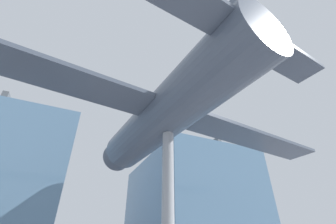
{
  "coord_description": "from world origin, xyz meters",
  "views": [
    {
      "loc": [
        -3.52,
        -7.79,
        1.89
      ],
      "look_at": [
        0.0,
        0.0,
        7.23
      ],
      "focal_mm": 24.0,
      "sensor_mm": 36.0,
      "label": 1
    }
  ],
  "objects": [
    {
      "name": "glass_pavilion_right",
      "position": [
        8.3,
        13.35,
        5.07
      ],
      "size": [
        9.42,
        13.33,
        10.73
      ],
      "color": "slate",
      "rests_on": "ground_plane"
    },
    {
      "name": "support_pylon_central",
      "position": [
        0.0,
        0.0,
        3.07
      ],
      "size": [
        0.46,
        0.46,
        6.14
      ],
      "color": "#999EA3",
      "rests_on": "ground_plane"
    },
    {
      "name": "suspended_airplane",
      "position": [
        -0.04,
        0.3,
        7.24
      ],
      "size": [
        20.33,
        12.46,
        3.41
      ],
      "rotation": [
        0.0,
        0.0,
        0.12
      ],
      "color": "#4C5666",
      "rests_on": "support_pylon_central"
    }
  ]
}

